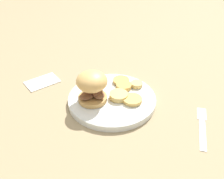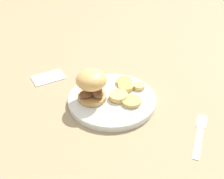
{
  "view_description": "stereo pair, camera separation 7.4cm",
  "coord_description": "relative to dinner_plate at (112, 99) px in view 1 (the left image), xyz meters",
  "views": [
    {
      "loc": [
        -0.58,
        0.17,
        0.47
      ],
      "look_at": [
        0.0,
        0.0,
        0.04
      ],
      "focal_mm": 42.0,
      "sensor_mm": 36.0,
      "label": 1
    },
    {
      "loc": [
        -0.6,
        0.1,
        0.47
      ],
      "look_at": [
        0.0,
        0.0,
        0.04
      ],
      "focal_mm": 42.0,
      "sensor_mm": 36.0,
      "label": 2
    }
  ],
  "objects": [
    {
      "name": "sandwich",
      "position": [
        0.0,
        0.06,
        0.06
      ],
      "size": [
        0.09,
        0.09,
        0.09
      ],
      "color": "tan",
      "rests_on": "dinner_plate"
    },
    {
      "name": "potato_round_4",
      "position": [
        -0.01,
        -0.02,
        0.02
      ],
      "size": [
        0.05,
        0.05,
        0.02
      ],
      "primitive_type": "cylinder",
      "color": "#DBB766",
      "rests_on": "dinner_plate"
    },
    {
      "name": "napkin",
      "position": [
        0.16,
        0.19,
        -0.01
      ],
      "size": [
        0.1,
        0.12,
        0.01
      ],
      "primitive_type": "cube",
      "rotation": [
        0.0,
        0.0,
        5.07
      ],
      "color": "white",
      "rests_on": "ground_plane"
    },
    {
      "name": "dinner_plate",
      "position": [
        0.0,
        0.0,
        0.0
      ],
      "size": [
        0.25,
        0.25,
        0.02
      ],
      "color": "silver",
      "rests_on": "ground_plane"
    },
    {
      "name": "ground_plane",
      "position": [
        0.0,
        0.0,
        -0.01
      ],
      "size": [
        4.0,
        4.0,
        0.0
      ],
      "primitive_type": "plane",
      "color": "#937F5B"
    },
    {
      "name": "fork",
      "position": [
        -0.17,
        -0.2,
        -0.01
      ],
      "size": [
        0.15,
        0.1,
        0.0
      ],
      "color": "silver",
      "rests_on": "ground_plane"
    },
    {
      "name": "potato_round_1",
      "position": [
        0.03,
        -0.05,
        0.01
      ],
      "size": [
        0.05,
        0.05,
        0.01
      ],
      "primitive_type": "cylinder",
      "color": "tan",
      "rests_on": "dinner_plate"
    },
    {
      "name": "potato_round_2",
      "position": [
        0.06,
        -0.05,
        0.01
      ],
      "size": [
        0.05,
        0.05,
        0.01
      ],
      "primitive_type": "cylinder",
      "color": "tan",
      "rests_on": "dinner_plate"
    },
    {
      "name": "potato_round_3",
      "position": [
        -0.04,
        -0.05,
        0.01
      ],
      "size": [
        0.05,
        0.05,
        0.01
      ],
      "primitive_type": "cylinder",
      "color": "tan",
      "rests_on": "dinner_plate"
    },
    {
      "name": "potato_round_0",
      "position": [
        0.03,
        -0.09,
        0.01
      ],
      "size": [
        0.04,
        0.04,
        0.01
      ],
      "primitive_type": "cylinder",
      "color": "#DBB766",
      "rests_on": "dinner_plate"
    }
  ]
}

